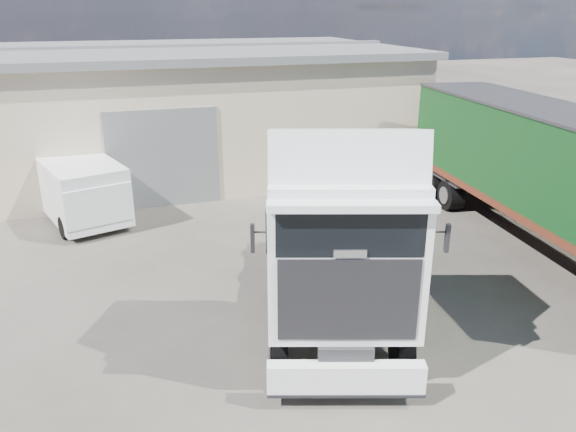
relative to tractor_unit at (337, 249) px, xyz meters
name	(u,v)px	position (x,y,z in m)	size (l,w,h in m)	color
ground	(305,337)	(-0.66, 0.12, -2.12)	(120.00, 120.00, 0.00)	black
warehouse	(55,113)	(-6.66, 16.11, 0.54)	(30.60, 12.60, 5.42)	#C6B598
brick_boundary_wall	(545,171)	(10.84, 6.12, -0.87)	(0.35, 26.00, 2.50)	maroon
tractor_unit	(337,249)	(0.00, 0.00, 0.00)	(4.92, 7.89, 5.04)	black
box_trailer	(546,164)	(7.94, 3.02, 0.45)	(3.86, 12.88, 4.22)	#2D2D30
panel_van	(78,188)	(-5.67, 9.66, -1.01)	(3.61, 5.64, 2.15)	black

